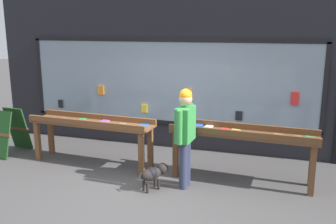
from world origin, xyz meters
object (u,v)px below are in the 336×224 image
display_table_left (92,127)px  display_table_right (243,138)px  sandwich_board_sign (9,131)px  small_dog (153,173)px  person_browsing (185,131)px

display_table_left → display_table_right: size_ratio=1.00×
display_table_right → sandwich_board_sign: size_ratio=2.65×
small_dog → person_browsing: bearing=-25.5°
display_table_right → small_dog: bearing=-149.0°
display_table_right → person_browsing: 1.02m
person_browsing → display_table_right: bearing=-55.3°
display_table_right → small_dog: size_ratio=4.88×
sandwich_board_sign → display_table_right: bearing=5.0°
sandwich_board_sign → small_dog: bearing=-7.8°
display_table_right → person_browsing: person_browsing is taller
person_browsing → sandwich_board_sign: (-3.91, 0.52, -0.48)m
display_table_left → sandwich_board_sign: (-1.92, -0.00, -0.25)m
person_browsing → small_dog: (-0.46, -0.27, -0.67)m
display_table_left → person_browsing: person_browsing is taller
display_table_left → person_browsing: 2.06m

